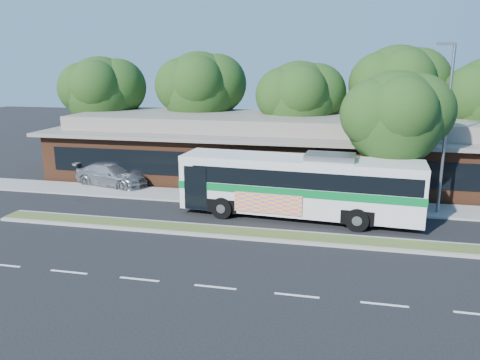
{
  "coord_description": "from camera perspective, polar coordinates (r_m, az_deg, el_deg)",
  "views": [
    {
      "loc": [
        4.28,
        -20.2,
        7.98
      ],
      "look_at": [
        -0.9,
        3.37,
        2.0
      ],
      "focal_mm": 35.0,
      "sensor_mm": 36.0,
      "label": 1
    }
  ],
  "objects": [
    {
      "name": "median_strip",
      "position": [
        22.66,
        0.73,
        -6.5
      ],
      "size": [
        26.0,
        1.1,
        0.15
      ],
      "primitive_type": "cube",
      "color": "#3D5122",
      "rests_on": "ground"
    },
    {
      "name": "sidewalk",
      "position": [
        28.09,
        3.13,
        -2.48
      ],
      "size": [
        44.0,
        2.6,
        0.12
      ],
      "primitive_type": "cube",
      "color": "gray",
      "rests_on": "ground"
    },
    {
      "name": "sedan",
      "position": [
        32.57,
        -15.35,
        0.62
      ],
      "size": [
        5.67,
        3.37,
        1.54
      ],
      "primitive_type": "imported",
      "rotation": [
        0.0,
        0.0,
        1.33
      ],
      "color": "#9DA0A3",
      "rests_on": "ground"
    },
    {
      "name": "tree_bg_b",
      "position": [
        37.98,
        -4.29,
        11.11
      ],
      "size": [
        6.69,
        6.0,
        9.0
      ],
      "color": "black",
      "rests_on": "ground"
    },
    {
      "name": "sidewalk_tree",
      "position": [
        26.85,
        19.09,
        7.3
      ],
      "size": [
        5.76,
        5.17,
        7.7
      ],
      "color": "black",
      "rests_on": "ground"
    },
    {
      "name": "plaza_building",
      "position": [
        33.97,
        4.99,
        3.95
      ],
      "size": [
        33.2,
        11.2,
        4.45
      ],
      "color": "#572E1B",
      "rests_on": "ground"
    },
    {
      "name": "lamp_post",
      "position": [
        26.91,
        23.79,
        6.18
      ],
      "size": [
        0.93,
        0.18,
        9.07
      ],
      "color": "slate",
      "rests_on": "ground"
    },
    {
      "name": "tree_bg_c",
      "position": [
        35.53,
        7.85,
        9.94
      ],
      "size": [
        6.24,
        5.6,
        8.26
      ],
      "color": "black",
      "rests_on": "ground"
    },
    {
      "name": "transit_bus",
      "position": [
        24.82,
        7.33,
        -0.21
      ],
      "size": [
        12.76,
        3.6,
        3.54
      ],
      "rotation": [
        0.0,
        0.0,
        -0.07
      ],
      "color": "silver",
      "rests_on": "ground"
    },
    {
      "name": "tree_bg_d",
      "position": [
        36.62,
        19.28,
        10.72
      ],
      "size": [
        6.91,
        6.2,
        9.37
      ],
      "color": "black",
      "rests_on": "ground"
    },
    {
      "name": "parking_lot",
      "position": [
        38.37,
        -23.46,
        0.75
      ],
      "size": [
        14.0,
        12.0,
        0.01
      ],
      "primitive_type": "cube",
      "color": "black",
      "rests_on": "ground"
    },
    {
      "name": "tree_bg_a",
      "position": [
        40.12,
        -15.93,
        10.38
      ],
      "size": [
        6.47,
        5.8,
        8.63
      ],
      "color": "black",
      "rests_on": "ground"
    },
    {
      "name": "ground",
      "position": [
        22.14,
        0.42,
        -7.21
      ],
      "size": [
        120.0,
        120.0,
        0.0
      ],
      "primitive_type": "plane",
      "color": "black",
      "rests_on": "ground"
    }
  ]
}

